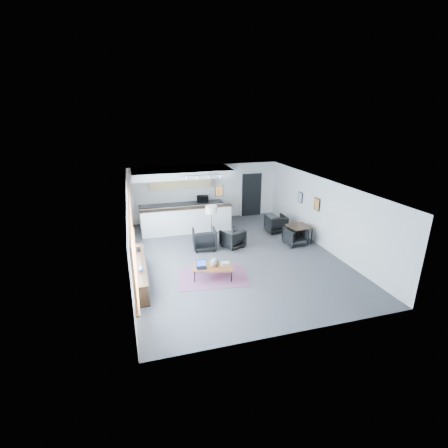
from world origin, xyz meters
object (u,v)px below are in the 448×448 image
object	(u,v)px
laptop	(201,266)
floor_lamp	(211,211)
armchair_left	(204,238)
dining_table	(299,227)
coffee_table	(213,267)
armchair_right	(233,237)
ceramic_pot	(214,262)
book_stack	(225,263)
microwave	(203,198)
dining_chair_near	(295,237)
dining_chair_far	(276,224)

from	to	relation	value
laptop	floor_lamp	distance (m)	3.03
armchair_left	dining_table	world-z (taller)	armchair_left
coffee_table	armchair_right	size ratio (longest dim) A/B	1.74
laptop	ceramic_pot	world-z (taller)	ceramic_pot
floor_lamp	dining_table	world-z (taller)	floor_lamp
ceramic_pot	coffee_table	bearing A→B (deg)	178.15
book_stack	microwave	xyz separation A→B (m)	(0.51, 5.51, 0.67)
book_stack	dining_chair_near	distance (m)	3.72
book_stack	dining_chair_far	bearing A→B (deg)	45.09
laptop	armchair_left	world-z (taller)	armchair_left
armchair_left	dining_chair_far	world-z (taller)	armchair_left
book_stack	dining_chair_near	world-z (taller)	dining_chair_near
armchair_left	dining_table	bearing A→B (deg)	-179.92
armchair_left	dining_chair_far	size ratio (longest dim) A/B	1.25
armchair_right	ceramic_pot	bearing A→B (deg)	35.50
dining_chair_far	microwave	size ratio (longest dim) A/B	1.33
armchair_left	armchair_right	size ratio (longest dim) A/B	1.13
dining_chair_near	coffee_table	bearing A→B (deg)	-161.01
armchair_left	laptop	bearing A→B (deg)	81.11
dining_chair_near	armchair_right	bearing A→B (deg)	163.33
dining_chair_near	book_stack	bearing A→B (deg)	-158.60
laptop	ceramic_pot	xyz separation A→B (m)	(0.41, -0.02, 0.07)
laptop	armchair_right	distance (m)	2.73
laptop	dining_table	bearing A→B (deg)	27.08
floor_lamp	microwave	size ratio (longest dim) A/B	2.94
ceramic_pot	armchair_right	size ratio (longest dim) A/B	0.36
dining_chair_near	dining_chair_far	size ratio (longest dim) A/B	0.94
ceramic_pot	microwave	size ratio (longest dim) A/B	0.53
armchair_left	microwave	size ratio (longest dim) A/B	1.66
dining_chair_far	armchair_right	bearing A→B (deg)	24.91
coffee_table	book_stack	world-z (taller)	book_stack
book_stack	dining_table	world-z (taller)	dining_table
laptop	floor_lamp	size ratio (longest dim) A/B	0.21
armchair_right	dining_table	xyz separation A→B (m)	(2.63, -0.29, 0.24)
coffee_table	microwave	distance (m)	5.65
ceramic_pot	armchair_left	distance (m)	2.28
book_stack	armchair_right	bearing A→B (deg)	66.88
dining_chair_near	dining_chair_far	world-z (taller)	dining_chair_far
ceramic_pot	dining_table	xyz separation A→B (m)	(3.90, 1.88, 0.09)
laptop	dining_chair_near	xyz separation A→B (m)	(4.08, 1.67, -0.13)
ceramic_pot	dining_chair_far	bearing A→B (deg)	42.19
laptop	armchair_left	size ratio (longest dim) A/B	0.38
dining_table	dining_chair_near	world-z (taller)	dining_table
dining_table	book_stack	bearing A→B (deg)	-152.26
coffee_table	dining_chair_far	xyz separation A→B (m)	(3.60, 3.22, -0.02)
armchair_left	dining_chair_near	size ratio (longest dim) A/B	1.33
armchair_right	dining_table	distance (m)	2.65
dining_chair_far	laptop	bearing A→B (deg)	39.00
coffee_table	floor_lamp	xyz separation A→B (m)	(0.64, 2.74, 0.97)
laptop	armchair_left	distance (m)	2.33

